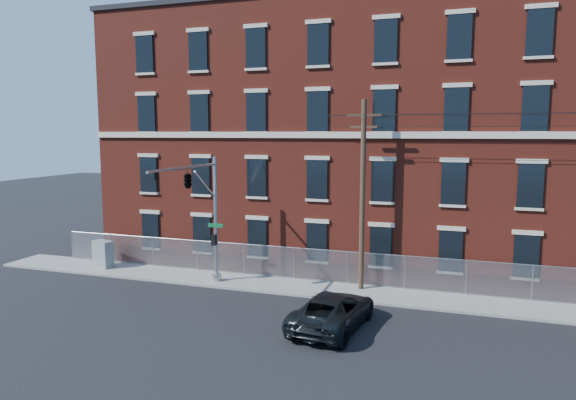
% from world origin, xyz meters
% --- Properties ---
extents(ground, '(140.00, 140.00, 0.00)m').
position_xyz_m(ground, '(0.00, 0.00, 0.00)').
color(ground, black).
rests_on(ground, ground).
extents(sidewalk, '(65.00, 3.00, 0.12)m').
position_xyz_m(sidewalk, '(12.00, 5.00, 0.06)').
color(sidewalk, gray).
rests_on(sidewalk, ground).
extents(mill_building, '(55.30, 14.32, 16.30)m').
position_xyz_m(mill_building, '(12.00, 13.93, 8.15)').
color(mill_building, maroon).
rests_on(mill_building, ground).
extents(chain_link_fence, '(59.06, 0.06, 1.85)m').
position_xyz_m(chain_link_fence, '(12.00, 6.30, 1.06)').
color(chain_link_fence, '#A5A8AD').
rests_on(chain_link_fence, ground).
extents(traffic_signal_mast, '(0.90, 6.75, 7.00)m').
position_xyz_m(traffic_signal_mast, '(-6.00, 2.18, 5.39)').
color(traffic_signal_mast, '#9EA0A5').
rests_on(traffic_signal_mast, ground).
extents(utility_pole_near, '(1.80, 0.28, 10.00)m').
position_xyz_m(utility_pole_near, '(2.00, 5.60, 5.34)').
color(utility_pole_near, '#422E21').
rests_on(utility_pole_near, ground).
extents(pickup_truck, '(3.18, 5.76, 1.53)m').
position_xyz_m(pickup_truck, '(1.80, -0.06, 0.76)').
color(pickup_truck, black).
rests_on(pickup_truck, ground).
extents(utility_cabinet, '(1.45, 1.01, 1.65)m').
position_xyz_m(utility_cabinet, '(-14.07, 5.04, 0.95)').
color(utility_cabinet, slate).
rests_on(utility_cabinet, sidewalk).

